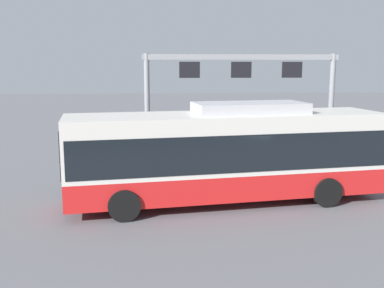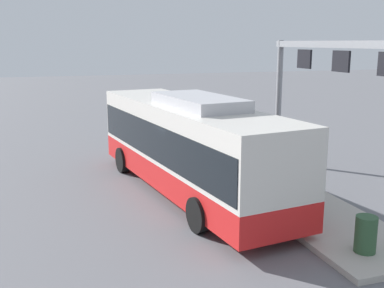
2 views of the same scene
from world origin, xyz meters
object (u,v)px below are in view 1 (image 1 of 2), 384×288
person_waiting_near (155,155)px  person_waiting_mid (178,159)px  trash_bin (362,166)px  bus_main (226,151)px  person_boarding (108,162)px

person_waiting_near → person_waiting_mid: bearing=75.1°
person_waiting_mid → trash_bin: bearing=86.8°
bus_main → person_waiting_mid: 2.98m
person_boarding → trash_bin: 10.41m
bus_main → person_waiting_near: bearing=-60.5°
person_waiting_mid → trash_bin: (-7.62, -0.16, -0.44)m
person_boarding → person_waiting_mid: size_ratio=1.00×
person_boarding → trash_bin: bearing=72.3°
person_boarding → person_waiting_near: size_ratio=1.00×
person_waiting_near → person_waiting_mid: 1.22m
person_waiting_near → trash_bin: 8.57m
bus_main → person_waiting_mid: size_ratio=6.60×
person_boarding → person_waiting_mid: 2.82m
person_boarding → person_waiting_near: (-1.87, -0.35, 0.16)m
person_boarding → person_waiting_mid: (-2.78, 0.46, 0.16)m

